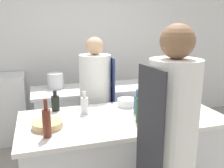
{
  "coord_description": "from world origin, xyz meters",
  "views": [
    {
      "loc": [
        -0.78,
        -2.18,
        1.77
      ],
      "look_at": [
        0.0,
        0.35,
        1.13
      ],
      "focal_mm": 40.0,
      "sensor_mm": 36.0,
      "label": 1
    }
  ],
  "objects_px": {
    "bottle_vinegar": "(47,122)",
    "stockpot": "(56,81)",
    "chef_at_prep_near": "(170,150)",
    "cup": "(152,103)",
    "bottle_cooking_oil": "(55,103)",
    "bowl_mixing_large": "(168,101)",
    "chef_at_stove": "(96,102)",
    "bottle_olive_oil": "(159,101)",
    "bottle_sauce": "(140,109)",
    "bottle_wine": "(137,104)",
    "bowl_prep_small": "(127,102)",
    "bowl_ceramic_blue": "(47,125)",
    "bottle_water": "(85,105)"
  },
  "relations": [
    {
      "from": "bottle_vinegar",
      "to": "stockpot",
      "type": "bearing_deg",
      "value": 82.77
    },
    {
      "from": "chef_at_prep_near",
      "to": "cup",
      "type": "bearing_deg",
      "value": -23.09
    },
    {
      "from": "bottle_cooking_oil",
      "to": "bowl_mixing_large",
      "type": "bearing_deg",
      "value": -6.56
    },
    {
      "from": "chef_at_stove",
      "to": "bottle_olive_oil",
      "type": "distance_m",
      "value": 0.92
    },
    {
      "from": "bottle_sauce",
      "to": "cup",
      "type": "bearing_deg",
      "value": 49.77
    },
    {
      "from": "bottle_wine",
      "to": "bowl_prep_small",
      "type": "xyz_separation_m",
      "value": [
        -0.03,
        0.24,
        -0.06
      ]
    },
    {
      "from": "bottle_wine",
      "to": "bottle_sauce",
      "type": "xyz_separation_m",
      "value": [
        -0.08,
        -0.23,
        0.03
      ]
    },
    {
      "from": "bottle_vinegar",
      "to": "bowl_ceramic_blue",
      "type": "xyz_separation_m",
      "value": [
        0.01,
        0.19,
        -0.1
      ]
    },
    {
      "from": "stockpot",
      "to": "bowl_ceramic_blue",
      "type": "bearing_deg",
      "value": -97.78
    },
    {
      "from": "chef_at_stove",
      "to": "bowl_mixing_large",
      "type": "height_order",
      "value": "chef_at_stove"
    },
    {
      "from": "bottle_water",
      "to": "bowl_ceramic_blue",
      "type": "relative_size",
      "value": 0.86
    },
    {
      "from": "bowl_prep_small",
      "to": "bottle_vinegar",
      "type": "bearing_deg",
      "value": -148.5
    },
    {
      "from": "bottle_olive_oil",
      "to": "stockpot",
      "type": "bearing_deg",
      "value": 125.41
    },
    {
      "from": "cup",
      "to": "bottle_vinegar",
      "type": "bearing_deg",
      "value": -159.05
    },
    {
      "from": "bowl_prep_small",
      "to": "bottle_wine",
      "type": "bearing_deg",
      "value": -83.92
    },
    {
      "from": "bowl_mixing_large",
      "to": "chef_at_stove",
      "type": "bearing_deg",
      "value": 141.84
    },
    {
      "from": "bottle_cooking_oil",
      "to": "stockpot",
      "type": "relative_size",
      "value": 0.96
    },
    {
      "from": "bowl_ceramic_blue",
      "to": "bowl_mixing_large",
      "type": "bearing_deg",
      "value": 12.1
    },
    {
      "from": "chef_at_prep_near",
      "to": "bottle_cooking_oil",
      "type": "xyz_separation_m",
      "value": [
        -0.71,
        1.13,
        0.07
      ]
    },
    {
      "from": "bottle_sauce",
      "to": "bowl_mixing_large",
      "type": "height_order",
      "value": "bottle_sauce"
    },
    {
      "from": "bowl_ceramic_blue",
      "to": "cup",
      "type": "height_order",
      "value": "cup"
    },
    {
      "from": "bottle_water",
      "to": "cup",
      "type": "relative_size",
      "value": 2.36
    },
    {
      "from": "bowl_ceramic_blue",
      "to": "stockpot",
      "type": "distance_m",
      "value": 1.42
    },
    {
      "from": "bowl_prep_small",
      "to": "bowl_ceramic_blue",
      "type": "height_order",
      "value": "bowl_prep_small"
    },
    {
      "from": "chef_at_prep_near",
      "to": "bowl_ceramic_blue",
      "type": "height_order",
      "value": "chef_at_prep_near"
    },
    {
      "from": "bottle_olive_oil",
      "to": "cup",
      "type": "distance_m",
      "value": 0.17
    },
    {
      "from": "bottle_vinegar",
      "to": "cup",
      "type": "bearing_deg",
      "value": 20.95
    },
    {
      "from": "cup",
      "to": "bottle_olive_oil",
      "type": "bearing_deg",
      "value": -91.87
    },
    {
      "from": "chef_at_prep_near",
      "to": "bottle_vinegar",
      "type": "distance_m",
      "value": 0.98
    },
    {
      "from": "bottle_olive_oil",
      "to": "bottle_sauce",
      "type": "relative_size",
      "value": 0.91
    },
    {
      "from": "bowl_mixing_large",
      "to": "stockpot",
      "type": "bearing_deg",
      "value": 136.21
    },
    {
      "from": "bowl_ceramic_blue",
      "to": "stockpot",
      "type": "relative_size",
      "value": 1.18
    },
    {
      "from": "bottle_vinegar",
      "to": "chef_at_stove",
      "type": "bearing_deg",
      "value": 57.94
    },
    {
      "from": "bowl_ceramic_blue",
      "to": "bottle_cooking_oil",
      "type": "bearing_deg",
      "value": 76.09
    },
    {
      "from": "bottle_wine",
      "to": "cup",
      "type": "bearing_deg",
      "value": 29.95
    },
    {
      "from": "bottle_cooking_oil",
      "to": "bottle_sauce",
      "type": "bearing_deg",
      "value": -37.44
    },
    {
      "from": "chef_at_prep_near",
      "to": "chef_at_stove",
      "type": "distance_m",
      "value": 1.56
    },
    {
      "from": "bottle_cooking_oil",
      "to": "cup",
      "type": "bearing_deg",
      "value": -10.21
    },
    {
      "from": "chef_at_prep_near",
      "to": "stockpot",
      "type": "relative_size",
      "value": 7.84
    },
    {
      "from": "chef_at_stove",
      "to": "bottle_water",
      "type": "xyz_separation_m",
      "value": [
        -0.26,
        -0.6,
        0.17
      ]
    },
    {
      "from": "bottle_olive_oil",
      "to": "bottle_wine",
      "type": "bearing_deg",
      "value": 173.82
    },
    {
      "from": "chef_at_stove",
      "to": "stockpot",
      "type": "distance_m",
      "value": 0.74
    },
    {
      "from": "bottle_vinegar",
      "to": "bottle_wine",
      "type": "relative_size",
      "value": 1.29
    },
    {
      "from": "bottle_vinegar",
      "to": "bottle_water",
      "type": "bearing_deg",
      "value": 48.58
    },
    {
      "from": "bottle_olive_oil",
      "to": "bottle_water",
      "type": "distance_m",
      "value": 0.76
    },
    {
      "from": "bottle_wine",
      "to": "bottle_cooking_oil",
      "type": "xyz_separation_m",
      "value": [
        -0.79,
        0.32,
        -0.01
      ]
    },
    {
      "from": "bottle_vinegar",
      "to": "bottle_cooking_oil",
      "type": "xyz_separation_m",
      "value": [
        0.12,
        0.62,
        -0.04
      ]
    },
    {
      "from": "chef_at_stove",
      "to": "bowl_prep_small",
      "type": "height_order",
      "value": "chef_at_stove"
    },
    {
      "from": "bowl_mixing_large",
      "to": "cup",
      "type": "bearing_deg",
      "value": -169.64
    },
    {
      "from": "bottle_olive_oil",
      "to": "bowl_ceramic_blue",
      "type": "bearing_deg",
      "value": -175.33
    }
  ]
}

